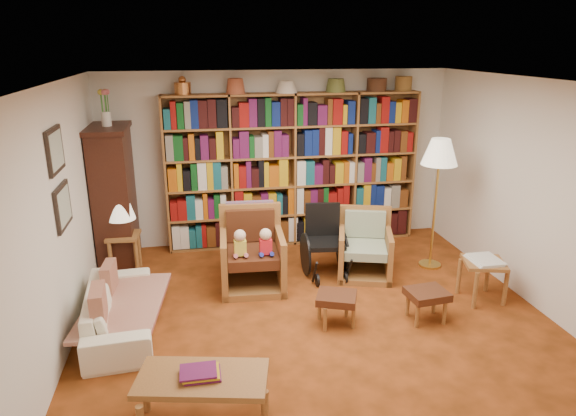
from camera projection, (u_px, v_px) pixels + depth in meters
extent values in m
plane|color=#994317|center=(317.00, 321.00, 5.52)|extent=(5.00, 5.00, 0.00)
plane|color=white|center=(322.00, 83.00, 4.76)|extent=(5.00, 5.00, 0.00)
plane|color=silver|center=(278.00, 158.00, 7.48)|extent=(5.00, 0.00, 5.00)
plane|color=silver|center=(430.00, 351.00, 2.80)|extent=(5.00, 0.00, 5.00)
plane|color=silver|center=(55.00, 227.00, 4.70)|extent=(0.00, 5.00, 5.00)
plane|color=silver|center=(542.00, 198.00, 5.58)|extent=(0.00, 5.00, 5.00)
cube|color=#A06631|center=(293.00, 170.00, 7.41)|extent=(3.60, 0.30, 2.20)
cube|color=#33180E|center=(115.00, 199.00, 6.72)|extent=(0.45, 0.90, 1.80)
cube|color=#33180E|center=(107.00, 128.00, 6.44)|extent=(0.50, 0.95, 0.06)
cylinder|color=white|center=(106.00, 119.00, 6.40)|extent=(0.12, 0.12, 0.18)
cube|color=black|center=(55.00, 150.00, 4.78)|extent=(0.03, 0.52, 0.42)
cube|color=gray|center=(57.00, 150.00, 4.79)|extent=(0.01, 0.44, 0.34)
cube|color=black|center=(63.00, 206.00, 4.95)|extent=(0.03, 0.52, 0.42)
cube|color=gray|center=(65.00, 206.00, 4.96)|extent=(0.01, 0.44, 0.34)
imported|color=#F3EBCE|center=(120.00, 309.00, 5.29)|extent=(1.64, 0.74, 0.47)
cube|color=beige|center=(124.00, 303.00, 5.28)|extent=(0.91, 1.49, 0.04)
cube|color=maroon|center=(109.00, 277.00, 5.53)|extent=(0.13, 0.35, 0.34)
cube|color=maroon|center=(99.00, 308.00, 4.88)|extent=(0.15, 0.40, 0.40)
cube|color=#A06631|center=(123.00, 236.00, 6.55)|extent=(0.42, 0.42, 0.04)
cylinder|color=#A06631|center=(111.00, 261.00, 6.45)|extent=(0.05, 0.05, 0.49)
cylinder|color=#A06631|center=(137.00, 259.00, 6.51)|extent=(0.05, 0.05, 0.49)
cylinder|color=#A06631|center=(114.00, 251.00, 6.75)|extent=(0.05, 0.05, 0.49)
cylinder|color=#A06631|center=(139.00, 249.00, 6.80)|extent=(0.05, 0.05, 0.49)
cylinder|color=gold|center=(122.00, 227.00, 6.51)|extent=(0.12, 0.12, 0.20)
cone|color=#EFE6C4|center=(120.00, 209.00, 6.43)|extent=(0.36, 0.36, 0.28)
cube|color=#A06631|center=(253.00, 283.00, 6.30)|extent=(0.81, 0.84, 0.08)
cube|color=#A06631|center=(224.00, 263.00, 6.15)|extent=(0.12, 0.80, 0.68)
cube|color=#A06631|center=(280.00, 259.00, 6.27)|extent=(0.12, 0.80, 0.68)
cube|color=#A06631|center=(249.00, 240.00, 6.50)|extent=(0.77, 0.13, 0.95)
cube|color=#452312|center=(253.00, 255.00, 6.15)|extent=(0.63, 0.70, 0.13)
cube|color=#452312|center=(249.00, 225.00, 6.36)|extent=(0.60, 0.14, 0.40)
cube|color=#B12F48|center=(248.00, 217.00, 6.44)|extent=(0.60, 0.10, 0.42)
cube|color=#A06631|center=(364.00, 272.00, 6.61)|extent=(0.84, 0.86, 0.07)
cube|color=#A06631|center=(342.00, 255.00, 6.48)|extent=(0.26, 0.69, 0.59)
cube|color=#A06631|center=(387.00, 252.00, 6.58)|extent=(0.26, 0.69, 0.59)
cube|color=#A06631|center=(357.00, 236.00, 6.79)|extent=(0.66, 0.26, 0.84)
cube|color=#8FA181|center=(366.00, 249.00, 6.48)|extent=(0.67, 0.71, 0.11)
cube|color=#8FA181|center=(360.00, 224.00, 6.66)|extent=(0.52, 0.24, 0.35)
cube|color=black|center=(326.00, 243.00, 6.47)|extent=(0.49, 0.49, 0.06)
cube|color=black|center=(322.00, 219.00, 6.60)|extent=(0.45, 0.10, 0.44)
cylinder|color=black|center=(305.00, 254.00, 6.57)|extent=(0.03, 0.55, 0.55)
cylinder|color=black|center=(342.00, 251.00, 6.66)|extent=(0.03, 0.55, 0.55)
cylinder|color=black|center=(317.00, 280.00, 6.29)|extent=(0.03, 0.16, 0.16)
cylinder|color=black|center=(345.00, 278.00, 6.35)|extent=(0.03, 0.16, 0.16)
cylinder|color=gold|center=(430.00, 265.00, 6.89)|extent=(0.29, 0.29, 0.03)
cylinder|color=gold|center=(434.00, 214.00, 6.67)|extent=(0.03, 0.03, 1.45)
cone|color=#EFE6C4|center=(440.00, 152.00, 6.42)|extent=(0.46, 0.46, 0.33)
cube|color=#A06631|center=(484.00, 263.00, 5.85)|extent=(0.55, 0.55, 0.04)
cylinder|color=#A06631|center=(475.00, 290.00, 5.72)|extent=(0.05, 0.05, 0.44)
cylinder|color=#A06631|center=(505.00, 288.00, 5.79)|extent=(0.05, 0.05, 0.44)
cylinder|color=#A06631|center=(459.00, 276.00, 6.07)|extent=(0.05, 0.05, 0.44)
cylinder|color=#A06631|center=(488.00, 274.00, 6.13)|extent=(0.05, 0.05, 0.44)
cube|color=silver|center=(484.00, 260.00, 5.84)|extent=(0.39, 0.45, 0.03)
cube|color=#452312|center=(337.00, 298.00, 5.38)|extent=(0.50, 0.47, 0.08)
cylinder|color=#A06631|center=(325.00, 320.00, 5.29)|extent=(0.04, 0.04, 0.26)
cylinder|color=#A06631|center=(353.00, 317.00, 5.35)|extent=(0.04, 0.04, 0.26)
cylinder|color=#A06631|center=(319.00, 308.00, 5.52)|extent=(0.04, 0.04, 0.26)
cylinder|color=#A06631|center=(347.00, 306.00, 5.57)|extent=(0.04, 0.04, 0.26)
cube|color=#452312|center=(427.00, 294.00, 5.45)|extent=(0.44, 0.39, 0.08)
cylinder|color=#A06631|center=(417.00, 316.00, 5.37)|extent=(0.04, 0.04, 0.27)
cylinder|color=#A06631|center=(444.00, 313.00, 5.42)|extent=(0.04, 0.04, 0.27)
cylinder|color=#A06631|center=(408.00, 305.00, 5.60)|extent=(0.04, 0.04, 0.27)
cylinder|color=#A06631|center=(434.00, 302.00, 5.65)|extent=(0.04, 0.04, 0.27)
cube|color=#A06631|center=(202.00, 379.00, 3.95)|extent=(1.08, 0.70, 0.05)
cylinder|color=#A06631|center=(265.00, 411.00, 3.90)|extent=(0.06, 0.06, 0.37)
cylinder|color=#A06631|center=(146.00, 391.00, 4.12)|extent=(0.06, 0.06, 0.37)
cylinder|color=#A06631|center=(258.00, 378.00, 4.28)|extent=(0.06, 0.06, 0.37)
cube|color=brown|center=(202.00, 373.00, 3.93)|extent=(0.32, 0.27, 0.05)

